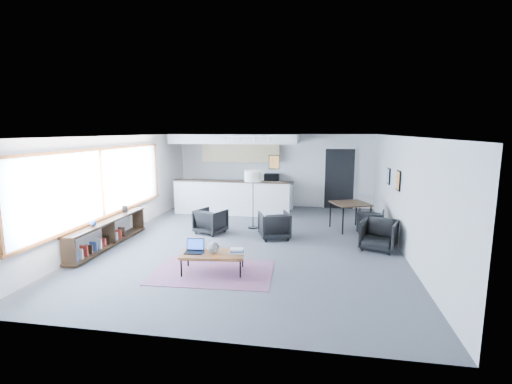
% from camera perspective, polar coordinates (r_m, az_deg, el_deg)
% --- Properties ---
extents(room, '(7.02, 9.02, 2.62)m').
position_cam_1_polar(room, '(9.07, -0.55, 0.37)').
color(room, '#48484B').
rests_on(room, ground).
extents(window, '(0.10, 5.95, 1.66)m').
position_cam_1_polar(window, '(9.48, -22.67, 0.98)').
color(window, '#8CBFFF').
rests_on(window, room).
extents(console, '(0.35, 3.00, 0.80)m').
position_cam_1_polar(console, '(9.49, -21.88, -5.93)').
color(console, black).
rests_on(console, floor).
extents(kitchenette, '(4.20, 1.96, 2.60)m').
position_cam_1_polar(kitchenette, '(12.90, -2.84, 3.42)').
color(kitchenette, white).
rests_on(kitchenette, floor).
extents(doorway, '(1.10, 0.12, 2.15)m').
position_cam_1_polar(doorway, '(13.35, 12.69, 2.10)').
color(doorway, black).
rests_on(doorway, room).
extents(track_light, '(1.60, 0.07, 0.15)m').
position_cam_1_polar(track_light, '(11.22, -1.52, 8.41)').
color(track_light, silver).
rests_on(track_light, room).
extents(wall_art_lower, '(0.03, 0.38, 0.48)m').
position_cam_1_polar(wall_art_lower, '(9.47, 21.05, 1.65)').
color(wall_art_lower, black).
rests_on(wall_art_lower, room).
extents(wall_art_upper, '(0.03, 0.34, 0.44)m').
position_cam_1_polar(wall_art_upper, '(10.74, 19.71, 2.32)').
color(wall_art_upper, black).
rests_on(wall_art_upper, room).
extents(kilim_rug, '(2.39, 1.69, 0.01)m').
position_cam_1_polar(kilim_rug, '(7.44, -6.59, -12.10)').
color(kilim_rug, '#62374C').
rests_on(kilim_rug, floor).
extents(coffee_table, '(1.28, 0.79, 0.39)m').
position_cam_1_polar(coffee_table, '(7.32, -6.65, -9.50)').
color(coffee_table, brown).
rests_on(coffee_table, floor).
extents(laptop, '(0.37, 0.31, 0.25)m').
position_cam_1_polar(laptop, '(7.40, -9.39, -8.52)').
color(laptop, black).
rests_on(laptop, coffee_table).
extents(ceramic_pot, '(0.22, 0.22, 0.22)m').
position_cam_1_polar(ceramic_pot, '(7.26, -6.59, -8.48)').
color(ceramic_pot, gray).
rests_on(ceramic_pot, coffee_table).
extents(book_stack, '(0.32, 0.27, 0.09)m').
position_cam_1_polar(book_stack, '(7.25, -2.93, -9.04)').
color(book_stack, silver).
rests_on(book_stack, coffee_table).
extents(coaster, '(0.10, 0.10, 0.01)m').
position_cam_1_polar(coaster, '(7.12, -6.00, -9.75)').
color(coaster, '#E5590C').
rests_on(coaster, coffee_table).
extents(armchair_left, '(0.89, 0.87, 0.72)m').
position_cam_1_polar(armchair_left, '(10.03, -6.98, -4.29)').
color(armchair_left, black).
rests_on(armchair_left, floor).
extents(armchair_right, '(0.92, 0.89, 0.75)m').
position_cam_1_polar(armchair_right, '(9.49, 2.83, -4.94)').
color(armchair_right, black).
rests_on(armchair_right, floor).
extents(floor_lamp, '(0.50, 0.50, 1.64)m').
position_cam_1_polar(floor_lamp, '(10.28, -0.47, 2.15)').
color(floor_lamp, black).
rests_on(floor_lamp, floor).
extents(dining_table, '(1.18, 1.18, 0.76)m').
position_cam_1_polar(dining_table, '(10.55, 14.30, -1.97)').
color(dining_table, black).
rests_on(dining_table, floor).
extents(dining_chair_near, '(0.81, 0.78, 0.66)m').
position_cam_1_polar(dining_chair_near, '(9.06, 18.38, -6.42)').
color(dining_chair_near, black).
rests_on(dining_chair_near, floor).
extents(dining_chair_far, '(0.65, 0.63, 0.58)m').
position_cam_1_polar(dining_chair_far, '(10.47, 17.20, -4.45)').
color(dining_chair_far, black).
rests_on(dining_chair_far, floor).
extents(microwave, '(0.51, 0.29, 0.35)m').
position_cam_1_polar(microwave, '(13.16, 2.42, 2.35)').
color(microwave, black).
rests_on(microwave, kitchenette).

